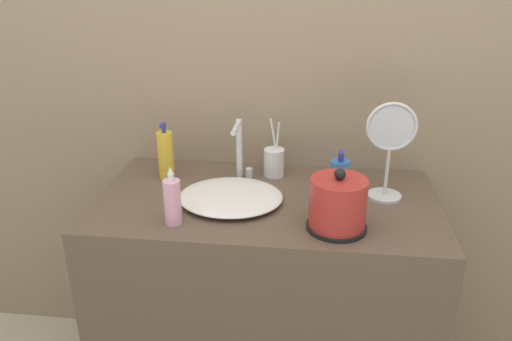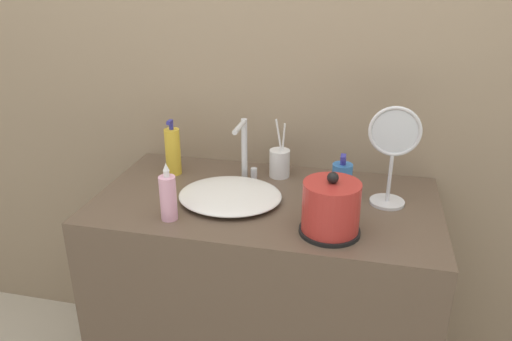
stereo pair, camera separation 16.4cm
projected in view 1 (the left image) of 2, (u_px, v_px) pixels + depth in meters
The scene contains 10 objects.
wall_back at pixel (276, 46), 1.80m from camera, with size 6.00×0.04×2.60m.
vanity_counter at pixel (265, 301), 1.84m from camera, with size 1.14×0.61×0.85m.
sink_basin at pixel (231, 196), 1.65m from camera, with size 0.34×0.31×0.04m.
faucet at pixel (240, 148), 1.77m from camera, with size 0.06×0.14×0.22m.
electric_kettle at pixel (338, 206), 1.46m from camera, with size 0.18×0.18×0.19m.
toothbrush_cup at pixel (274, 162), 1.83m from camera, with size 0.08×0.08×0.22m.
lotion_bottle at pixel (166, 155), 1.80m from camera, with size 0.06×0.06×0.21m.
shampoo_bottle at pixel (172, 201), 1.49m from camera, with size 0.05×0.05×0.19m.
mouthwash_bottle at pixel (339, 176), 1.69m from camera, with size 0.07×0.07×0.15m.
vanity_mirror at pixel (390, 146), 1.61m from camera, with size 0.16×0.11×0.33m.
Camera 1 is at (0.15, -1.19, 1.59)m, focal length 35.00 mm.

